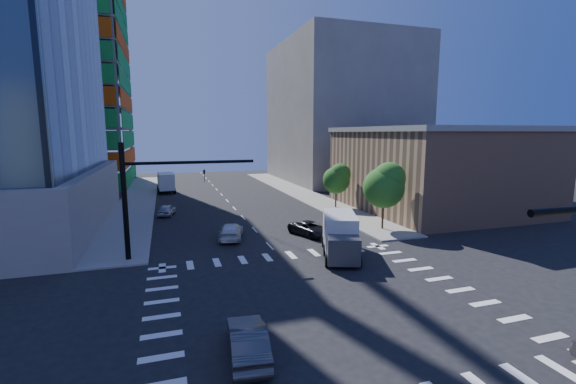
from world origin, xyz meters
name	(u,v)px	position (x,y,z in m)	size (l,w,h in m)	color
ground	(323,302)	(0.00, 0.00, 0.00)	(160.00, 160.00, 0.00)	black
road_markings	(323,302)	(0.00, 0.00, 0.01)	(20.00, 20.00, 0.01)	silver
sidewalk_ne	(299,192)	(12.50, 40.00, 0.07)	(5.00, 60.00, 0.15)	gray
sidewalk_nw	(138,200)	(-12.50, 40.00, 0.07)	(5.00, 60.00, 0.15)	gray
construction_building	(49,50)	(-27.41, 61.93, 24.61)	(25.16, 34.50, 70.60)	slate
commercial_building	(435,168)	(25.00, 22.00, 5.31)	(20.50, 22.50, 10.60)	#A47C5F
bg_building_ne	(341,113)	(27.00, 55.00, 14.00)	(24.00, 30.00, 28.00)	slate
signal_mast_nw	(145,190)	(-10.00, 11.50, 5.49)	(10.20, 0.40, 9.00)	black
tree_south	(385,185)	(12.63, 13.90, 4.69)	(4.16, 4.16, 6.82)	#382316
tree_north	(337,178)	(12.93, 25.90, 3.99)	(3.54, 3.52, 5.78)	#382316
car_nb_far	(310,229)	(4.66, 14.16, 0.67)	(2.24, 4.85, 1.35)	black
car_sb_near	(231,231)	(-2.83, 15.36, 0.73)	(2.04, 5.01, 1.45)	silver
car_sb_mid	(167,210)	(-8.50, 28.09, 0.68)	(1.60, 3.97, 1.35)	#B3B5BB
car_sb_cross	(248,340)	(-5.32, -4.07, 0.76)	(1.61, 4.61, 1.52)	#414246
box_truck_near	(341,239)	(4.63, 7.39, 1.46)	(4.70, 6.84, 3.31)	black
box_truck_far	(166,183)	(-8.50, 47.79, 1.44)	(3.04, 6.35, 3.25)	black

